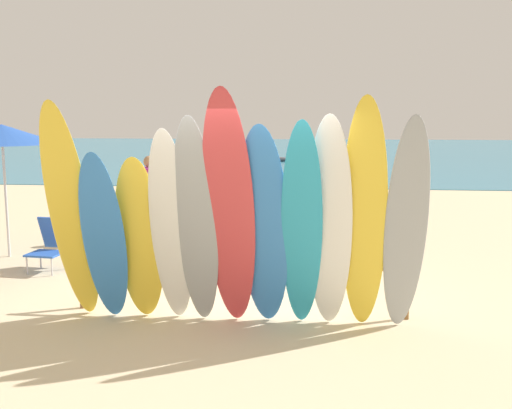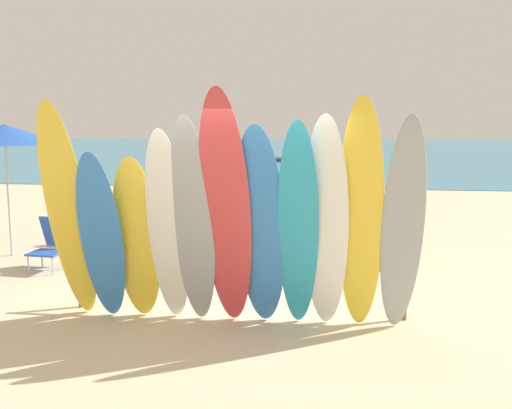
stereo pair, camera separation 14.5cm
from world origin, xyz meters
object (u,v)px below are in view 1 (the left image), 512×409
surfboard_blue_6 (264,228)px  beachgoer_near_rack (248,178)px  surfboard_white_3 (171,228)px  beachgoer_midbeach (150,192)px  surfboard_yellow_2 (140,240)px  surfboard_teal_7 (302,227)px  surfboard_yellow_0 (71,214)px  surfboard_grey_4 (196,223)px  beach_chair_red (51,243)px  surfboard_grey_10 (406,226)px  beachgoer_strolling (187,188)px  distant_boat (267,159)px  surfboard_blue_1 (104,238)px  surfboard_red_5 (229,212)px  surfboard_white_8 (329,224)px  surfboard_yellow_9 (364,216)px  beachgoer_photographing (175,182)px  beach_umbrella (2,134)px  surfboard_rack (240,271)px

surfboard_blue_6 → beachgoer_near_rack: 8.32m
surfboard_white_3 → beachgoer_midbeach: size_ratio=1.43×
surfboard_yellow_2 → beachgoer_midbeach: size_ratio=1.22×
surfboard_teal_7 → beachgoer_midbeach: bearing=123.4°
surfboard_yellow_0 → beachgoer_near_rack: surfboard_yellow_0 is taller
surfboard_grey_4 → beach_chair_red: surfboard_grey_4 is taller
surfboard_yellow_2 → beachgoer_midbeach: surfboard_yellow_2 is taller
beachgoer_midbeach → beach_chair_red: 2.60m
surfboard_teal_7 → surfboard_grey_10: (1.14, 0.07, 0.03)m
surfboard_yellow_0 → beachgoer_strolling: bearing=91.1°
surfboard_yellow_0 → distant_boat: size_ratio=0.79×
surfboard_yellow_2 → surfboard_teal_7: size_ratio=0.81×
surfboard_blue_1 → surfboard_grey_10: 3.42m
surfboard_yellow_2 → beachgoer_midbeach: 4.70m
surfboard_red_5 → distant_boat: 24.82m
surfboard_blue_1 → beachgoer_near_rack: 8.30m
surfboard_white_8 → beachgoer_strolling: surfboard_white_8 is taller
surfboard_yellow_2 → surfboard_red_5: size_ratio=0.72×
surfboard_white_8 → beachgoer_near_rack: size_ratio=1.66×
surfboard_red_5 → surfboard_blue_6: size_ratio=1.16×
surfboard_blue_1 → surfboard_red_5: (1.47, -0.04, 0.34)m
surfboard_red_5 → beachgoer_near_rack: 8.35m
surfboard_blue_1 → beachgoer_midbeach: bearing=98.7°
surfboard_red_5 → surfboard_yellow_9: surfboard_red_5 is taller
surfboard_yellow_9 → beachgoer_midbeach: size_ratio=1.63×
beachgoer_midbeach → distant_boat: 20.03m
surfboard_yellow_0 → surfboard_blue_6: (2.23, 0.05, -0.13)m
surfboard_blue_1 → distant_boat: size_ratio=0.62×
surfboard_blue_1 → surfboard_blue_6: size_ratio=0.88×
beachgoer_photographing → beach_chair_red: size_ratio=1.96×
surfboard_white_3 → surfboard_blue_6: size_ratio=0.98×
surfboard_grey_4 → beach_umbrella: size_ratio=1.10×
beach_chair_red → beachgoer_midbeach: bearing=74.0°
surfboard_yellow_0 → beach_umbrella: surfboard_yellow_0 is taller
surfboard_blue_1 → surfboard_grey_4: surfboard_grey_4 is taller
surfboard_teal_7 → beachgoer_midbeach: surfboard_teal_7 is taller
surfboard_grey_10 → beachgoer_midbeach: 6.26m
beach_chair_red → surfboard_yellow_2: bearing=-40.1°
surfboard_rack → beach_umbrella: size_ratio=1.82×
surfboard_yellow_0 → beachgoer_strolling: surfboard_yellow_0 is taller
surfboard_white_8 → beachgoer_midbeach: bearing=130.2°
beach_chair_red → beachgoer_near_rack: bearing=73.3°
beachgoer_strolling → surfboard_white_3: bearing=168.7°
surfboard_teal_7 → beachgoer_strolling: 5.91m
surfboard_grey_10 → beachgoer_near_rack: bearing=103.3°
surfboard_red_5 → distant_boat: (-1.69, 24.73, -1.25)m
surfboard_white_8 → beach_umbrella: 6.28m
surfboard_rack → surfboard_red_5: (-0.04, -0.57, 0.84)m
surfboard_red_5 → surfboard_teal_7: size_ratio=1.13×
surfboard_teal_7 → distant_boat: surfboard_teal_7 is taller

